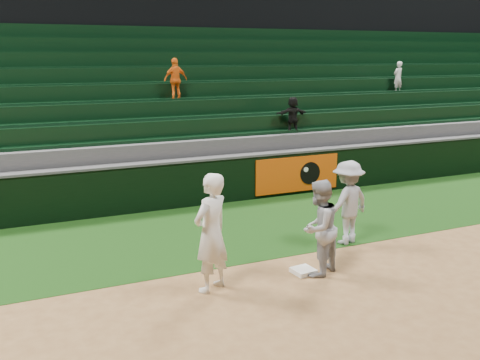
# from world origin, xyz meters

# --- Properties ---
(ground) EXTENTS (70.00, 70.00, 0.00)m
(ground) POSITION_xyz_m (0.00, 0.00, 0.00)
(ground) COLOR brown
(ground) RESTS_ON ground
(foul_grass) EXTENTS (36.00, 4.20, 0.01)m
(foul_grass) POSITION_xyz_m (0.00, 3.00, 0.00)
(foul_grass) COLOR black
(foul_grass) RESTS_ON ground
(upper_deck) EXTENTS (40.00, 12.00, 12.00)m
(upper_deck) POSITION_xyz_m (0.00, 17.45, 6.00)
(upper_deck) COLOR black
(upper_deck) RESTS_ON ground
(first_base) EXTENTS (0.41, 0.41, 0.08)m
(first_base) POSITION_xyz_m (0.32, 0.08, 0.04)
(first_base) COLOR white
(first_base) RESTS_ON ground
(first_baseman) EXTENTS (0.88, 0.78, 2.03)m
(first_baseman) POSITION_xyz_m (-1.46, 0.11, 1.02)
(first_baseman) COLOR white
(first_baseman) RESTS_ON ground
(baserunner) EXTENTS (1.07, 0.99, 1.76)m
(baserunner) POSITION_xyz_m (0.53, -0.05, 0.88)
(baserunner) COLOR #A0A2AA
(baserunner) RESTS_ON ground
(base_coach) EXTENTS (1.27, 0.93, 1.76)m
(base_coach) POSITION_xyz_m (1.96, 1.11, 0.89)
(base_coach) COLOR #A2A4AF
(base_coach) RESTS_ON foul_grass
(field_wall) EXTENTS (36.00, 0.45, 1.25)m
(field_wall) POSITION_xyz_m (0.03, 5.20, 0.63)
(field_wall) COLOR black
(field_wall) RESTS_ON ground
(stadium_seating) EXTENTS (36.00, 5.95, 4.85)m
(stadium_seating) POSITION_xyz_m (-0.00, 8.97, 1.70)
(stadium_seating) COLOR #3E3E41
(stadium_seating) RESTS_ON ground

